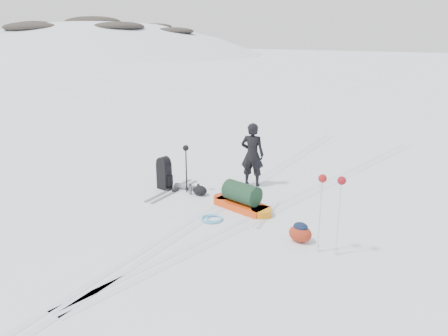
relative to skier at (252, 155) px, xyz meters
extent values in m
plane|color=white|center=(0.15, -1.76, -0.88)|extent=(200.00, 200.00, 0.00)
ellipsoid|color=white|center=(-69.85, 53.24, -40.88)|extent=(143.00, 121.00, 93.50)
ellipsoid|color=black|center=(-69.85, 53.24, 5.47)|extent=(13.00, 10.00, 2.20)
ellipsoid|color=black|center=(-55.85, 47.24, 4.33)|extent=(10.40, 8.00, 1.76)
ellipsoid|color=black|center=(-82.85, 58.24, 4.53)|extent=(9.10, 7.00, 1.54)
ellipsoid|color=black|center=(-69.85, 39.24, 4.20)|extent=(11.70, 9.00, 1.98)
ellipsoid|color=black|center=(-60.85, 62.24, 4.58)|extent=(7.80, 6.00, 1.32)
ellipsoid|color=black|center=(-77.85, 45.24, 4.77)|extent=(9.88, 7.60, 1.67)
ellipsoid|color=black|center=(-49.85, 55.24, 3.58)|extent=(8.32, 6.40, 1.41)
ellipsoid|color=black|center=(-87.85, 49.24, 3.86)|extent=(7.80, 6.00, 1.32)
cube|color=silver|center=(0.03, -1.76, -0.87)|extent=(1.40, 17.97, 0.01)
cube|color=silver|center=(0.27, -1.76, -0.87)|extent=(1.40, 17.97, 0.01)
cube|color=silver|center=(1.43, 0.24, -0.87)|extent=(2.09, 13.88, 0.01)
cube|color=silver|center=(1.67, 0.24, -0.87)|extent=(2.09, 13.88, 0.01)
imported|color=black|center=(0.00, 0.00, 0.00)|extent=(0.73, 0.58, 1.75)
cube|color=#ED430D|center=(0.67, -1.60, -0.79)|extent=(1.40, 0.76, 0.17)
cylinder|color=orange|center=(1.27, -1.70, -0.79)|extent=(0.56, 0.56, 0.17)
cylinder|color=red|center=(0.07, -1.50, -0.79)|extent=(0.56, 0.56, 0.17)
cylinder|color=black|center=(0.67, -1.60, -0.47)|extent=(0.95, 0.62, 0.49)
cube|color=black|center=(-1.81, -1.56, -0.53)|extent=(0.37, 0.28, 0.70)
cylinder|color=black|center=(-1.81, -1.56, -0.15)|extent=(0.36, 0.27, 0.34)
cube|color=black|center=(-1.63, -1.56, -0.63)|extent=(0.09, 0.19, 0.30)
cylinder|color=slate|center=(-1.33, -1.30, -0.80)|extent=(0.57, 0.25, 0.15)
cylinder|color=black|center=(-1.18, -1.38, -0.29)|extent=(0.02, 0.02, 1.18)
cylinder|color=black|center=(-1.14, -1.45, -0.29)|extent=(0.02, 0.02, 1.18)
torus|color=black|center=(-1.18, -1.38, -0.78)|extent=(0.09, 0.09, 0.01)
torus|color=black|center=(-1.14, -1.45, -0.78)|extent=(0.09, 0.09, 0.01)
sphere|color=black|center=(-1.16, -1.42, 0.32)|extent=(0.16, 0.16, 0.16)
cylinder|color=silver|center=(3.02, -2.60, -0.15)|extent=(0.03, 0.03, 1.46)
cylinder|color=silver|center=(3.35, -2.52, -0.15)|extent=(0.03, 0.03, 1.46)
torus|color=silver|center=(3.02, -2.60, -0.76)|extent=(0.14, 0.14, 0.01)
torus|color=#ADB0B5|center=(3.35, -2.52, -0.76)|extent=(0.14, 0.14, 0.01)
sphere|color=maroon|center=(3.02, -2.60, 0.61)|extent=(0.16, 0.16, 0.16)
sphere|color=maroon|center=(3.35, -2.52, 0.61)|extent=(0.16, 0.16, 0.16)
cube|color=gray|center=(-1.41, -1.59, -0.87)|extent=(0.25, 2.00, 0.02)
cube|color=gray|center=(-1.61, -1.60, -0.87)|extent=(0.25, 2.00, 0.02)
cube|color=black|center=(-1.41, -1.59, -0.83)|extent=(0.09, 0.21, 0.06)
cube|color=black|center=(-1.61, -1.60, -0.83)|extent=(0.09, 0.21, 0.06)
cube|color=white|center=(1.23, -1.60, -0.87)|extent=(0.40, 1.65, 0.01)
cube|color=#B8BABF|center=(1.39, -1.56, -0.87)|extent=(0.40, 1.65, 0.01)
cube|color=black|center=(1.23, -1.60, -0.84)|extent=(0.10, 0.18, 0.05)
cube|color=black|center=(1.39, -1.56, -0.84)|extent=(0.10, 0.18, 0.05)
torus|color=#50A6C3|center=(0.47, -2.54, -0.85)|extent=(0.65, 0.65, 0.05)
torus|color=#62BBEE|center=(0.50, -2.51, -0.84)|extent=(0.51, 0.51, 0.04)
ellipsoid|color=maroon|center=(2.55, -2.40, -0.71)|extent=(0.59, 0.53, 0.34)
ellipsoid|color=black|center=(2.55, -2.40, -0.55)|extent=(0.38, 0.35, 0.17)
cylinder|color=#5A5C62|center=(-0.96, -1.52, -0.75)|extent=(0.08, 0.08, 0.25)
cylinder|color=#575A5E|center=(-0.82, -1.35, -0.76)|extent=(0.08, 0.08, 0.23)
cylinder|color=black|center=(-0.96, -1.52, -0.61)|extent=(0.07, 0.07, 0.03)
cylinder|color=black|center=(-0.82, -1.35, -0.63)|extent=(0.07, 0.07, 0.03)
ellipsoid|color=black|center=(-0.72, -1.42, -0.75)|extent=(0.44, 0.36, 0.25)
camera|label=1|loc=(5.77, -9.86, 3.13)|focal=35.00mm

